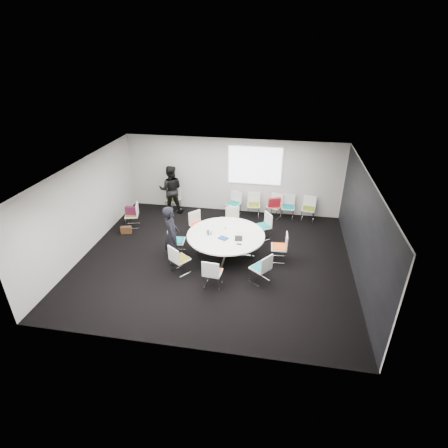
% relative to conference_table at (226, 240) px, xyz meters
% --- Properties ---
extents(room_shell, '(8.08, 7.08, 2.88)m').
position_rel_conference_table_xyz_m(room_shell, '(-0.18, -0.26, 0.85)').
color(room_shell, black).
rests_on(room_shell, ground).
extents(conference_table, '(2.32, 2.32, 0.73)m').
position_rel_conference_table_xyz_m(conference_table, '(0.00, 0.00, 0.00)').
color(conference_table, silver).
rests_on(conference_table, ground).
extents(projection_screen, '(1.90, 0.03, 1.35)m').
position_rel_conference_table_xyz_m(projection_screen, '(0.52, 3.20, 1.30)').
color(projection_screen, white).
rests_on(projection_screen, room_shell).
extents(chair_ring_a, '(0.47, 0.48, 0.88)m').
position_rel_conference_table_xyz_m(chair_ring_a, '(1.60, 0.01, -0.28)').
color(chair_ring_a, silver).
rests_on(chair_ring_a, ground).
extents(chair_ring_b, '(0.63, 0.63, 0.88)m').
position_rel_conference_table_xyz_m(chair_ring_b, '(1.03, 1.24, -0.28)').
color(chair_ring_b, silver).
rests_on(chair_ring_b, ground).
extents(chair_ring_c, '(0.57, 0.56, 0.88)m').
position_rel_conference_table_xyz_m(chair_ring_c, '(0.00, 1.47, -0.28)').
color(chair_ring_c, silver).
rests_on(chair_ring_c, ground).
extents(chair_ring_d, '(0.64, 0.64, 0.88)m').
position_rel_conference_table_xyz_m(chair_ring_d, '(-1.09, 0.96, -0.28)').
color(chair_ring_d, silver).
rests_on(chair_ring_d, ground).
extents(chair_ring_e, '(0.49, 0.50, 0.88)m').
position_rel_conference_table_xyz_m(chair_ring_e, '(-1.49, -0.15, -0.28)').
color(chair_ring_e, silver).
rests_on(chair_ring_e, ground).
extents(chair_ring_f, '(0.63, 0.63, 0.88)m').
position_rel_conference_table_xyz_m(chair_ring_f, '(-1.12, -1.11, -0.28)').
color(chair_ring_f, silver).
rests_on(chair_ring_f, ground).
extents(chair_ring_g, '(0.49, 0.48, 0.88)m').
position_rel_conference_table_xyz_m(chair_ring_g, '(-0.08, -1.58, -0.28)').
color(chair_ring_g, silver).
rests_on(chair_ring_g, ground).
extents(chair_ring_h, '(0.63, 0.64, 0.88)m').
position_rel_conference_table_xyz_m(chair_ring_h, '(1.14, -1.15, -0.28)').
color(chair_ring_h, silver).
rests_on(chair_ring_h, ground).
extents(chair_back_a, '(0.58, 0.57, 0.88)m').
position_rel_conference_table_xyz_m(chair_back_a, '(-0.19, 2.86, -0.28)').
color(chair_back_a, silver).
rests_on(chair_back_a, ground).
extents(chair_back_b, '(0.50, 0.49, 0.88)m').
position_rel_conference_table_xyz_m(chair_back_b, '(0.56, 2.87, -0.28)').
color(chair_back_b, silver).
rests_on(chair_back_b, ground).
extents(chair_back_c, '(0.60, 0.60, 0.88)m').
position_rel_conference_table_xyz_m(chair_back_c, '(1.33, 2.90, -0.28)').
color(chair_back_c, silver).
rests_on(chair_back_c, ground).
extents(chair_back_d, '(0.47, 0.46, 0.88)m').
position_rel_conference_table_xyz_m(chair_back_d, '(1.82, 2.90, -0.28)').
color(chair_back_d, silver).
rests_on(chair_back_d, ground).
extents(chair_back_e, '(0.54, 0.53, 0.88)m').
position_rel_conference_table_xyz_m(chair_back_e, '(2.55, 2.88, -0.28)').
color(chair_back_e, silver).
rests_on(chair_back_e, ground).
extents(chair_spare_left, '(0.56, 0.57, 0.88)m').
position_rel_conference_table_xyz_m(chair_spare_left, '(-3.54, 1.30, -0.28)').
color(chair_spare_left, silver).
rests_on(chair_spare_left, ground).
extents(chair_person_back, '(0.59, 0.58, 0.88)m').
position_rel_conference_table_xyz_m(chair_person_back, '(-2.54, 2.87, -0.28)').
color(chair_person_back, silver).
rests_on(chair_person_back, ground).
extents(person_main, '(0.64, 0.77, 1.80)m').
position_rel_conference_table_xyz_m(person_main, '(-1.48, -0.61, 0.35)').
color(person_main, black).
rests_on(person_main, ground).
extents(person_back, '(1.01, 0.86, 1.84)m').
position_rel_conference_table_xyz_m(person_back, '(-2.55, 2.71, 0.37)').
color(person_back, black).
rests_on(person_back, ground).
extents(laptop, '(0.27, 0.35, 0.02)m').
position_rel_conference_table_xyz_m(laptop, '(-0.47, 0.01, 0.19)').
color(laptop, '#333338').
rests_on(laptop, conference_table).
extents(laptop_lid, '(0.05, 0.30, 0.22)m').
position_rel_conference_table_xyz_m(laptop_lid, '(-0.48, -0.01, 0.31)').
color(laptop_lid, silver).
rests_on(laptop_lid, conference_table).
extents(notebook_black, '(0.25, 0.32, 0.02)m').
position_rel_conference_table_xyz_m(notebook_black, '(0.41, -0.19, 0.19)').
color(notebook_black, black).
rests_on(notebook_black, conference_table).
extents(tablet_folio, '(0.32, 0.29, 0.03)m').
position_rel_conference_table_xyz_m(tablet_folio, '(-0.03, -0.26, 0.19)').
color(tablet_folio, navy).
rests_on(tablet_folio, conference_table).
extents(papers_right, '(0.37, 0.34, 0.00)m').
position_rel_conference_table_xyz_m(papers_right, '(0.49, 0.20, 0.18)').
color(papers_right, silver).
rests_on(papers_right, conference_table).
extents(papers_front, '(0.32, 0.23, 0.00)m').
position_rel_conference_table_xyz_m(papers_front, '(0.78, -0.05, 0.18)').
color(papers_front, white).
rests_on(papers_front, conference_table).
extents(cup, '(0.08, 0.08, 0.09)m').
position_rel_conference_table_xyz_m(cup, '(-0.07, 0.34, 0.22)').
color(cup, white).
rests_on(cup, conference_table).
extents(phone, '(0.15, 0.08, 0.01)m').
position_rel_conference_table_xyz_m(phone, '(0.47, -0.50, 0.18)').
color(phone, black).
rests_on(phone, conference_table).
extents(maroon_bag, '(0.41, 0.16, 0.28)m').
position_rel_conference_table_xyz_m(maroon_bag, '(-3.55, 1.30, 0.07)').
color(maroon_bag, '#521532').
rests_on(maroon_bag, chair_spare_left).
extents(brown_bag, '(0.39, 0.25, 0.24)m').
position_rel_conference_table_xyz_m(brown_bag, '(-3.58, 0.79, -0.43)').
color(brown_bag, '#452916').
rests_on(brown_bag, ground).
extents(red_jacket, '(0.47, 0.31, 0.36)m').
position_rel_conference_table_xyz_m(red_jacket, '(1.32, 2.68, 0.15)').
color(red_jacket, '#A41421').
rests_on(red_jacket, chair_back_c).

